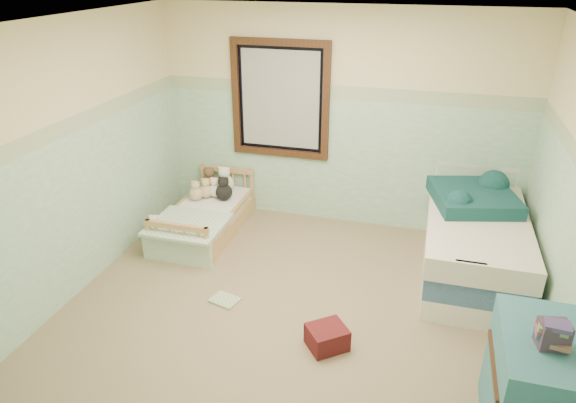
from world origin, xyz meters
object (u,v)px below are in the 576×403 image
(plush_floor_cream, at_px, (157,233))
(twin_bed_frame, at_px, (470,265))
(dresser, at_px, (534,390))
(red_pillow, at_px, (327,337))
(floor_book, at_px, (225,300))
(plush_floor_tan, at_px, (181,241))
(toddler_bed_frame, at_px, (206,224))

(plush_floor_cream, distance_m, twin_bed_frame, 3.39)
(plush_floor_cream, bearing_deg, dresser, -25.04)
(twin_bed_frame, relative_size, dresser, 2.16)
(red_pillow, height_order, floor_book, red_pillow)
(plush_floor_tan, bearing_deg, twin_bed_frame, 6.29)
(toddler_bed_frame, relative_size, twin_bed_frame, 0.80)
(toddler_bed_frame, relative_size, red_pillow, 4.75)
(toddler_bed_frame, xyz_separation_m, plush_floor_tan, (-0.10, -0.46, 0.01))
(toddler_bed_frame, distance_m, red_pillow, 2.38)
(plush_floor_tan, relative_size, red_pillow, 0.70)
(plush_floor_tan, bearing_deg, red_pillow, -30.76)
(plush_floor_cream, relative_size, floor_book, 0.91)
(toddler_bed_frame, distance_m, plush_floor_cream, 0.58)
(dresser, xyz_separation_m, floor_book, (-2.50, 0.88, -0.41))
(dresser, relative_size, floor_book, 3.30)
(plush_floor_cream, bearing_deg, floor_book, -35.71)
(toddler_bed_frame, distance_m, dresser, 3.87)
(red_pillow, xyz_separation_m, floor_book, (-1.05, 0.35, -0.08))
(twin_bed_frame, bearing_deg, plush_floor_tan, -173.71)
(plush_floor_tan, distance_m, red_pillow, 2.19)
(twin_bed_frame, bearing_deg, toddler_bed_frame, 177.64)
(twin_bed_frame, bearing_deg, floor_book, -153.66)
(plush_floor_tan, xyz_separation_m, twin_bed_frame, (3.05, 0.34, 0.00))
(plush_floor_tan, bearing_deg, toddler_bed_frame, 78.08)
(red_pillow, bearing_deg, twin_bed_frame, 51.14)
(toddler_bed_frame, height_order, floor_book, toddler_bed_frame)
(dresser, relative_size, red_pillow, 2.75)
(red_pillow, distance_m, floor_book, 1.11)
(floor_book, bearing_deg, red_pillow, -3.68)
(toddler_bed_frame, height_order, plush_floor_tan, plush_floor_tan)
(toddler_bed_frame, xyz_separation_m, plush_floor_cream, (-0.43, -0.39, 0.02))
(plush_floor_tan, distance_m, floor_book, 1.13)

